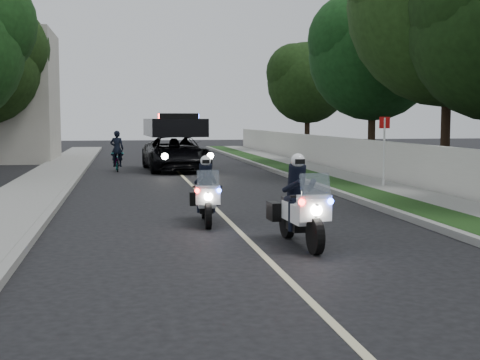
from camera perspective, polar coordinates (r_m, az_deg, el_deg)
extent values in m
plane|color=black|center=(11.99, 1.39, -5.90)|extent=(120.00, 120.00, 0.00)
cube|color=gray|center=(22.58, 6.61, -0.44)|extent=(0.20, 60.00, 0.15)
cube|color=#193814|center=(22.79, 8.29, -0.40)|extent=(1.20, 60.00, 0.16)
cube|color=gray|center=(23.23, 11.34, -0.34)|extent=(1.40, 60.00, 0.16)
cube|color=beige|center=(23.55, 13.64, 1.33)|extent=(0.22, 60.00, 1.50)
cube|color=gray|center=(21.72, -14.61, -0.81)|extent=(0.20, 60.00, 0.15)
cube|color=gray|center=(21.84, -17.49, -0.84)|extent=(2.00, 60.00, 0.16)
cube|color=#BFB78C|center=(21.78, -3.79, -0.82)|extent=(0.12, 50.00, 0.01)
imported|color=black|center=(29.79, -5.56, 0.82)|extent=(2.93, 5.77, 2.73)
imported|color=black|center=(29.77, -10.53, 0.75)|extent=(0.65, 1.64, 0.84)
imported|color=black|center=(29.77, -10.53, 0.75)|extent=(0.62, 0.45, 1.60)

